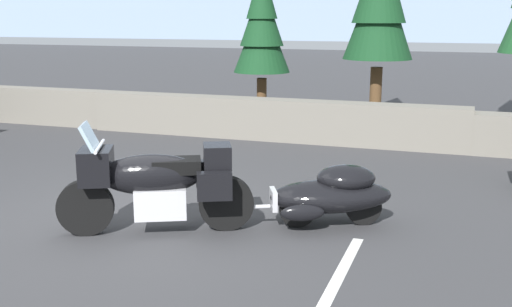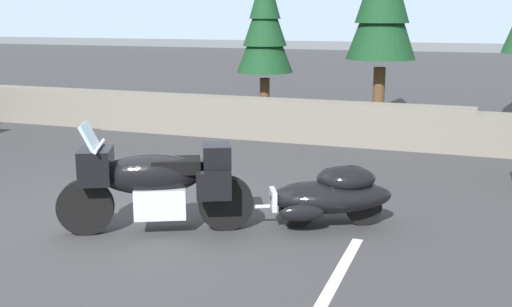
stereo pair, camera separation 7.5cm
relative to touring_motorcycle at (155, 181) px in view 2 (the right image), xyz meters
The scene contains 6 objects.
ground_plane 0.81m from the touring_motorcycle, 152.78° to the left, with size 80.00×80.00×0.00m, color #38383A.
stone_guard_wall 5.86m from the touring_motorcycle, 91.60° to the left, with size 24.00×0.57×0.85m.
touring_motorcycle is the anchor object (origin of this frame).
car_shaped_trailer 2.13m from the touring_motorcycle, 25.40° to the left, with size 2.14×1.27×0.76m.
pine_tree_far_right 8.00m from the touring_motorcycle, 99.33° to the left, with size 1.33×1.33×3.73m.
parking_stripe_marker 2.71m from the touring_motorcycle, 28.51° to the right, with size 0.12×3.60×0.01m, color silver.
Camera 2 is at (3.95, -6.46, 2.53)m, focal length 43.41 mm.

